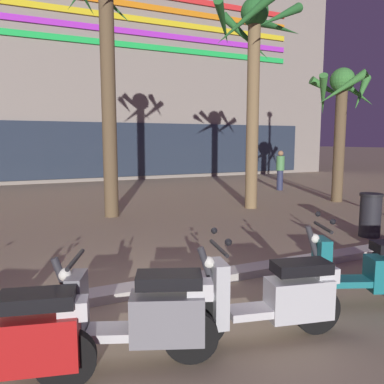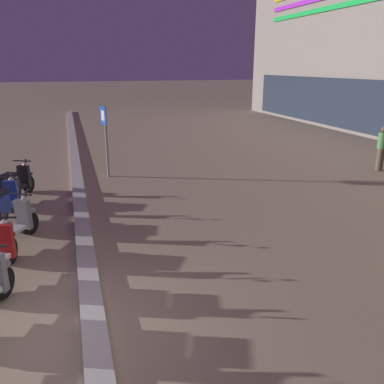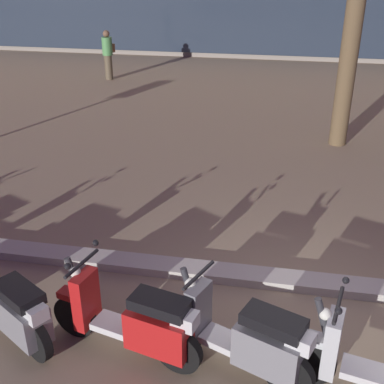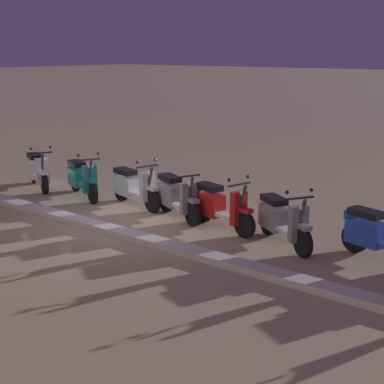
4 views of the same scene
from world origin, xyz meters
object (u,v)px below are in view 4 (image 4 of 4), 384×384
Objects in this scene: scooter_grey_mid_rear at (281,220)px; scooter_silver_gap_after_mid at (133,186)px; scooter_grey_lead_nearest at (176,196)px; scooter_teal_tail_end at (81,178)px; scooter_blue_far_back at (378,235)px; scooter_red_last_in_row at (218,206)px; scooter_white_mid_centre at (37,170)px.

scooter_silver_gap_after_mid is (4.06, -0.21, -0.00)m from scooter_grey_mid_rear.
scooter_teal_tail_end is at bearing 0.40° from scooter_grey_lead_nearest.
scooter_blue_far_back is 3.23m from scooter_red_last_in_row.
scooter_grey_mid_rear is at bearing 8.56° from scooter_blue_far_back.
scooter_blue_far_back is 1.03× the size of scooter_grey_lead_nearest.
scooter_grey_lead_nearest is at bearing 2.45° from scooter_blue_far_back.
scooter_grey_mid_rear is at bearing 177.05° from scooter_silver_gap_after_mid.
scooter_grey_mid_rear is 0.90× the size of scooter_silver_gap_after_mid.
scooter_blue_far_back is 0.95× the size of scooter_silver_gap_after_mid.
scooter_white_mid_centre is at bearing 4.09° from scooter_teal_tail_end.
scooter_red_last_in_row is at bearing 179.72° from scooter_teal_tail_end.
scooter_silver_gap_after_mid is at bearing -175.21° from scooter_white_mid_centre.
scooter_red_last_in_row is 1.17m from scooter_grey_lead_nearest.
scooter_blue_far_back is 7.42m from scooter_teal_tail_end.
scooter_teal_tail_end is at bearing 5.48° from scooter_silver_gap_after_mid.
scooter_grey_mid_rear is 0.90× the size of scooter_red_last_in_row.
scooter_red_last_in_row is 1.04× the size of scooter_white_mid_centre.
scooter_red_last_in_row is 1.08× the size of scooter_grey_lead_nearest.
scooter_blue_far_back is 1.76m from scooter_grey_mid_rear.
scooter_silver_gap_after_mid reaches higher than scooter_grey_lead_nearest.
scooter_blue_far_back and scooter_white_mid_centre have the same top height.
scooter_grey_lead_nearest is 0.92× the size of scooter_silver_gap_after_mid.
scooter_grey_mid_rear is 1.48m from scooter_red_last_in_row.
scooter_teal_tail_end is at bearing -175.91° from scooter_white_mid_centre.
scooter_blue_far_back is at bearing -171.44° from scooter_grey_mid_rear.
scooter_red_last_in_row is at bearing -1.30° from scooter_grey_mid_rear.
scooter_blue_far_back is 0.95× the size of scooter_red_last_in_row.
scooter_red_last_in_row and scooter_teal_tail_end have the same top height.
scooter_grey_mid_rear reaches higher than scooter_grey_lead_nearest.
scooter_grey_mid_rear is at bearing 179.46° from scooter_teal_tail_end.
scooter_white_mid_centre is at bearing 4.79° from scooter_silver_gap_after_mid.
scooter_red_last_in_row is at bearing -179.07° from scooter_white_mid_centre.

